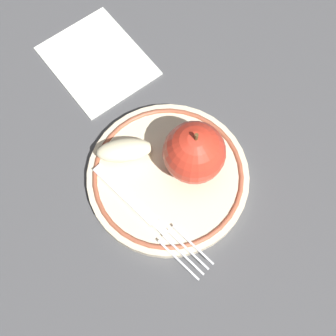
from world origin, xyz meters
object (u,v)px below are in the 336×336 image
object	(u,v)px
apple_slice_front	(124,150)
fork	(146,214)
apple_red_whole	(194,153)
plate	(168,176)
napkin_folded	(97,60)

from	to	relation	value
apple_slice_front	fork	bearing A→B (deg)	101.86
apple_slice_front	fork	size ratio (longest dim) A/B	0.38
fork	apple_slice_front	bearing A→B (deg)	153.41
apple_red_whole	fork	world-z (taller)	apple_red_whole
plate	fork	size ratio (longest dim) A/B	1.12
plate	napkin_folded	xyz separation A→B (m)	(0.12, 0.16, -0.00)
apple_slice_front	napkin_folded	distance (m)	0.15
plate	fork	bearing A→B (deg)	177.51
plate	apple_red_whole	world-z (taller)	apple_red_whole
fork	napkin_folded	xyz separation A→B (m)	(0.17, 0.16, -0.01)
plate	fork	distance (m)	0.06
apple_red_whole	apple_slice_front	distance (m)	0.09
plate	apple_red_whole	size ratio (longest dim) A/B	2.40
apple_red_whole	fork	xyz separation A→B (m)	(-0.08, 0.02, -0.04)
plate	napkin_folded	world-z (taller)	plate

